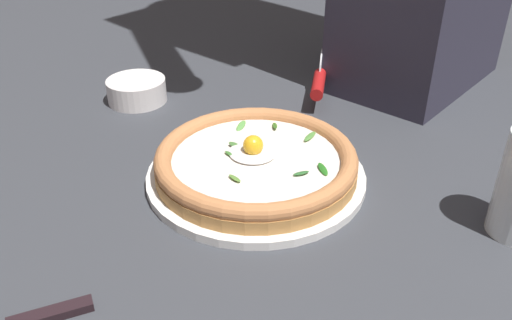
{
  "coord_description": "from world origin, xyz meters",
  "views": [
    {
      "loc": [
        0.27,
        -0.54,
        0.42
      ],
      "look_at": [
        -0.02,
        0.02,
        0.03
      ],
      "focal_mm": 37.76,
      "sensor_mm": 36.0,
      "label": 1
    }
  ],
  "objects": [
    {
      "name": "pizza",
      "position": [
        -0.02,
        0.02,
        0.03
      ],
      "size": [
        0.28,
        0.28,
        0.05
      ],
      "color": "#BE8445",
      "rests_on": "pizza_plate"
    },
    {
      "name": "pizza_cutter",
      "position": [
        -0.05,
        0.31,
        0.04
      ],
      "size": [
        0.06,
        0.15,
        0.08
      ],
      "color": "silver",
      "rests_on": "ground"
    },
    {
      "name": "ground_plane",
      "position": [
        0.0,
        0.0,
        -0.01
      ],
      "size": [
        2.4,
        2.4,
        0.03
      ],
      "primitive_type": "cube",
      "color": "#373A40",
      "rests_on": "ground"
    },
    {
      "name": "pizza_plate",
      "position": [
        -0.02,
        0.02,
        0.01
      ],
      "size": [
        0.31,
        0.31,
        0.01
      ],
      "primitive_type": "cylinder",
      "color": "white",
      "rests_on": "ground"
    },
    {
      "name": "side_bowl",
      "position": [
        -0.34,
        0.15,
        0.02
      ],
      "size": [
        0.11,
        0.11,
        0.04
      ],
      "primitive_type": "cylinder",
      "color": "white",
      "rests_on": "ground"
    }
  ]
}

